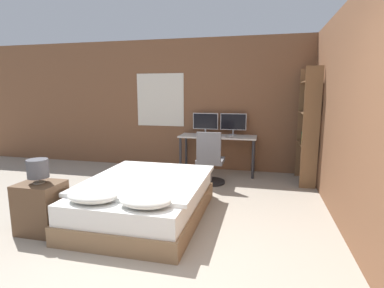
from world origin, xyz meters
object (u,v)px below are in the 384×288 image
object	(u,v)px
nightstand	(41,207)
office_chair	(210,163)
desk	(218,141)
monitor_right	(233,123)
keyboard	(216,136)
bedside_lamp	(38,169)
bed	(145,199)
bookshelf	(309,123)
computer_mouse	(231,136)
monitor_left	(205,122)

from	to	relation	value
nightstand	office_chair	distance (m)	2.78
desk	monitor_right	world-z (taller)	monitor_right
keyboard	bedside_lamp	bearing A→B (deg)	-119.23
bed	keyboard	bearing A→B (deg)	75.22
desk	keyboard	xyz separation A→B (m)	(-0.00, -0.17, 0.11)
monitor_right	keyboard	bearing A→B (deg)	-129.55
bed	office_chair	world-z (taller)	office_chair
bookshelf	monitor_right	bearing A→B (deg)	160.86
monitor_right	computer_mouse	world-z (taller)	monitor_right
monitor_left	keyboard	size ratio (longest dim) A/B	1.40
bed	office_chair	xyz separation A→B (m)	(0.56, 1.64, 0.12)
desk	bookshelf	distance (m)	1.72
monitor_left	computer_mouse	world-z (taller)	monitor_left
desk	office_chair	xyz separation A→B (m)	(-0.02, -0.74, -0.29)
desk	computer_mouse	world-z (taller)	computer_mouse
computer_mouse	bedside_lamp	bearing A→B (deg)	-123.25
nightstand	bookshelf	bearing A→B (deg)	40.18
desk	office_chair	distance (m)	0.80
monitor_right	keyboard	size ratio (longest dim) A/B	1.40
nightstand	monitor_right	world-z (taller)	monitor_right
bookshelf	desk	bearing A→B (deg)	169.75
bedside_lamp	desk	bearing A→B (deg)	62.16
bed	computer_mouse	world-z (taller)	computer_mouse
nightstand	office_chair	xyz separation A→B (m)	(1.58, 2.29, 0.08)
office_chair	desk	bearing A→B (deg)	88.46
nightstand	bedside_lamp	size ratio (longest dim) A/B	2.13
bedside_lamp	monitor_right	world-z (taller)	monitor_right
monitor_right	office_chair	size ratio (longest dim) A/B	0.55
bed	monitor_left	xyz separation A→B (m)	(0.30, 2.55, 0.76)
office_chair	nightstand	bearing A→B (deg)	-124.64
monitor_left	office_chair	distance (m)	1.15
monitor_left	office_chair	xyz separation A→B (m)	(0.26, -0.92, -0.64)
monitor_left	keyboard	bearing A→B (deg)	-50.45
computer_mouse	nightstand	bearing A→B (deg)	-123.25
bedside_lamp	keyboard	xyz separation A→B (m)	(1.60, 2.86, 0.02)
bed	monitor_right	size ratio (longest dim) A/B	3.80
bedside_lamp	computer_mouse	size ratio (longest dim) A/B	3.96
desk	bookshelf	bearing A→B (deg)	-10.25
desk	monitor_left	bearing A→B (deg)	148.56
monitor_right	nightstand	bearing A→B (deg)	-120.46
monitor_left	keyboard	world-z (taller)	monitor_left
bed	nightstand	size ratio (longest dim) A/B	3.34
desk	monitor_right	size ratio (longest dim) A/B	2.92
bedside_lamp	bookshelf	xyz separation A→B (m)	(3.24, 2.74, 0.33)
nightstand	desk	xyz separation A→B (m)	(1.60, 3.03, 0.37)
monitor_right	keyboard	world-z (taller)	monitor_right
monitor_right	bookshelf	distance (m)	1.44
monitor_left	computer_mouse	bearing A→B (deg)	-31.59
keyboard	bookshelf	bearing A→B (deg)	-4.40
desk	bookshelf	world-z (taller)	bookshelf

